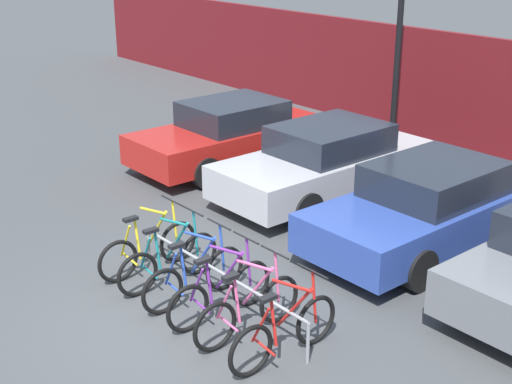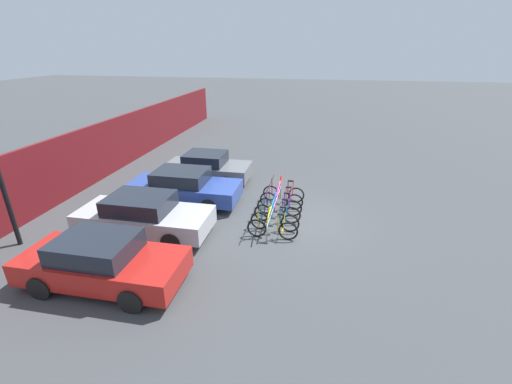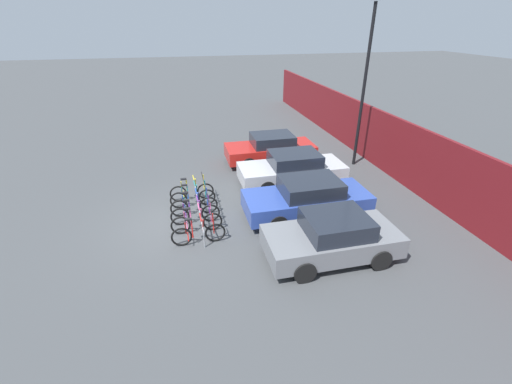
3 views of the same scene
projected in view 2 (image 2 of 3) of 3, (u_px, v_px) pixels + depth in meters
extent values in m
plane|color=#424447|center=(292.00, 219.00, 12.70)|extent=(120.00, 120.00, 0.00)
cube|color=maroon|center=(60.00, 170.00, 13.89)|extent=(36.00, 0.16, 2.60)
cylinder|color=gray|center=(275.00, 204.00, 12.61)|extent=(3.53, 0.04, 0.04)
cylinder|color=gray|center=(267.00, 234.00, 11.13)|extent=(0.04, 0.04, 0.55)
cylinder|color=gray|center=(281.00, 193.00, 14.31)|extent=(0.04, 0.04, 0.55)
torus|color=black|center=(288.00, 231.00, 11.21)|extent=(0.06, 0.66, 0.66)
torus|color=black|center=(257.00, 228.00, 11.40)|extent=(0.06, 0.66, 0.66)
cylinder|color=yellow|center=(268.00, 221.00, 11.21)|extent=(0.60, 0.04, 0.76)
cylinder|color=yellow|center=(269.00, 212.00, 11.08)|extent=(0.68, 0.04, 0.16)
cylinder|color=yellow|center=(278.00, 223.00, 11.17)|extent=(0.14, 0.04, 0.63)
cylinder|color=yellow|center=(284.00, 223.00, 11.13)|extent=(0.32, 0.03, 0.58)
cylinder|color=yellow|center=(282.00, 231.00, 11.26)|extent=(0.40, 0.03, 0.08)
cylinder|color=yellow|center=(258.00, 219.00, 11.26)|extent=(0.12, 0.04, 0.69)
cylinder|color=black|center=(259.00, 209.00, 11.11)|extent=(0.52, 0.03, 0.03)
cube|color=black|center=(281.00, 214.00, 11.02)|extent=(0.10, 0.22, 0.05)
torus|color=black|center=(290.00, 223.00, 11.70)|extent=(0.06, 0.66, 0.66)
torus|color=black|center=(260.00, 221.00, 11.89)|extent=(0.06, 0.66, 0.66)
cylinder|color=#197A7F|center=(270.00, 213.00, 11.70)|extent=(0.60, 0.04, 0.76)
cylinder|color=#197A7F|center=(272.00, 205.00, 11.57)|extent=(0.68, 0.04, 0.16)
cylinder|color=#197A7F|center=(280.00, 216.00, 11.66)|extent=(0.14, 0.04, 0.63)
cylinder|color=#197A7F|center=(286.00, 216.00, 11.62)|extent=(0.32, 0.03, 0.58)
cylinder|color=#197A7F|center=(284.00, 223.00, 11.75)|extent=(0.40, 0.03, 0.08)
cylinder|color=#197A7F|center=(261.00, 212.00, 11.75)|extent=(0.12, 0.04, 0.69)
cylinder|color=black|center=(262.00, 202.00, 11.60)|extent=(0.52, 0.03, 0.03)
cube|color=black|center=(283.00, 207.00, 11.51)|extent=(0.10, 0.22, 0.05)
torus|color=black|center=(292.00, 215.00, 12.28)|extent=(0.06, 0.66, 0.66)
torus|color=black|center=(263.00, 213.00, 12.46)|extent=(0.06, 0.66, 0.66)
cylinder|color=#284CB7|center=(273.00, 205.00, 12.27)|extent=(0.60, 0.04, 0.76)
cylinder|color=#284CB7|center=(275.00, 198.00, 12.14)|extent=(0.68, 0.04, 0.16)
cylinder|color=#284CB7|center=(282.00, 208.00, 12.24)|extent=(0.14, 0.04, 0.63)
cylinder|color=#284CB7|center=(288.00, 208.00, 12.19)|extent=(0.32, 0.03, 0.58)
cylinder|color=#284CB7|center=(286.00, 215.00, 12.32)|extent=(0.40, 0.03, 0.08)
cylinder|color=#284CB7|center=(264.00, 204.00, 12.32)|extent=(0.12, 0.04, 0.69)
cylinder|color=black|center=(265.00, 195.00, 12.17)|extent=(0.52, 0.03, 0.03)
cube|color=black|center=(285.00, 199.00, 12.09)|extent=(0.10, 0.22, 0.05)
torus|color=black|center=(293.00, 208.00, 12.81)|extent=(0.06, 0.66, 0.66)
torus|color=black|center=(266.00, 206.00, 13.00)|extent=(0.06, 0.66, 0.66)
cylinder|color=#752D99|center=(275.00, 199.00, 12.80)|extent=(0.60, 0.04, 0.76)
cylinder|color=#752D99|center=(277.00, 191.00, 12.67)|extent=(0.68, 0.04, 0.16)
cylinder|color=#752D99|center=(284.00, 201.00, 12.77)|extent=(0.14, 0.04, 0.63)
cylinder|color=#752D99|center=(290.00, 201.00, 12.72)|extent=(0.32, 0.03, 0.58)
cylinder|color=#752D99|center=(288.00, 208.00, 12.85)|extent=(0.40, 0.03, 0.08)
cylinder|color=#752D99|center=(267.00, 198.00, 12.85)|extent=(0.12, 0.04, 0.69)
cylinder|color=black|center=(268.00, 189.00, 12.70)|extent=(0.52, 0.03, 0.03)
cube|color=black|center=(287.00, 193.00, 12.62)|extent=(0.10, 0.22, 0.05)
torus|color=black|center=(295.00, 202.00, 13.33)|extent=(0.06, 0.66, 0.66)
torus|color=black|center=(268.00, 200.00, 13.52)|extent=(0.06, 0.66, 0.66)
cylinder|color=#E55993|center=(278.00, 193.00, 13.32)|extent=(0.60, 0.04, 0.76)
cylinder|color=#E55993|center=(279.00, 186.00, 13.19)|extent=(0.68, 0.04, 0.16)
cylinder|color=#E55993|center=(286.00, 195.00, 13.29)|extent=(0.14, 0.04, 0.63)
cylinder|color=#E55993|center=(291.00, 195.00, 13.24)|extent=(0.32, 0.03, 0.58)
cylinder|color=#E55993|center=(290.00, 202.00, 13.37)|extent=(0.40, 0.03, 0.08)
cylinder|color=#E55993|center=(269.00, 192.00, 13.37)|extent=(0.12, 0.04, 0.69)
cylinder|color=black|center=(271.00, 183.00, 13.22)|extent=(0.52, 0.03, 0.03)
cube|color=black|center=(289.00, 187.00, 13.14)|extent=(0.10, 0.22, 0.05)
torus|color=black|center=(296.00, 195.00, 13.94)|extent=(0.06, 0.66, 0.66)
torus|color=black|center=(271.00, 193.00, 14.13)|extent=(0.06, 0.66, 0.66)
cylinder|color=red|center=(280.00, 187.00, 13.94)|extent=(0.60, 0.04, 0.76)
cylinder|color=red|center=(281.00, 180.00, 13.81)|extent=(0.68, 0.04, 0.16)
cylinder|color=red|center=(288.00, 188.00, 13.90)|extent=(0.14, 0.04, 0.63)
cylinder|color=red|center=(293.00, 188.00, 13.86)|extent=(0.32, 0.03, 0.58)
cylinder|color=red|center=(291.00, 195.00, 13.99)|extent=(0.40, 0.03, 0.08)
cylinder|color=red|center=(272.00, 185.00, 13.99)|extent=(0.12, 0.04, 0.69)
cylinder|color=black|center=(273.00, 177.00, 13.84)|extent=(0.52, 0.03, 0.03)
cube|color=black|center=(291.00, 181.00, 13.76)|extent=(0.10, 0.22, 0.05)
cube|color=red|center=(103.00, 265.00, 9.05)|extent=(1.80, 4.32, 0.62)
cube|color=#1E232D|center=(96.00, 247.00, 8.85)|extent=(1.58, 1.99, 0.52)
cylinder|color=black|center=(40.00, 287.00, 8.60)|extent=(0.20, 0.64, 0.64)
cylinder|color=black|center=(84.00, 251.00, 10.15)|extent=(0.20, 0.64, 0.64)
cylinder|color=black|center=(131.00, 301.00, 8.16)|extent=(0.20, 0.64, 0.64)
cylinder|color=black|center=(163.00, 260.00, 9.70)|extent=(0.20, 0.64, 0.64)
cube|color=#B7B7BC|center=(145.00, 219.00, 11.50)|extent=(1.80, 4.45, 0.62)
cube|color=#1E232D|center=(140.00, 203.00, 11.30)|extent=(1.58, 2.05, 0.52)
cylinder|color=black|center=(96.00, 234.00, 11.06)|extent=(0.20, 0.64, 0.64)
cylinder|color=black|center=(125.00, 211.00, 12.60)|extent=(0.20, 0.64, 0.64)
cylinder|color=black|center=(171.00, 242.00, 10.60)|extent=(0.20, 0.64, 0.64)
cylinder|color=black|center=(191.00, 217.00, 12.14)|extent=(0.20, 0.64, 0.64)
cube|color=#2D479E|center=(185.00, 190.00, 13.84)|extent=(1.80, 4.44, 0.62)
cube|color=#1E232D|center=(181.00, 176.00, 13.64)|extent=(1.58, 2.04, 0.52)
cylinder|color=black|center=(146.00, 201.00, 13.40)|extent=(0.20, 0.64, 0.64)
cylinder|color=black|center=(165.00, 185.00, 14.94)|extent=(0.20, 0.64, 0.64)
cylinder|color=black|center=(209.00, 207.00, 12.94)|extent=(0.20, 0.64, 0.64)
cylinder|color=black|center=(222.00, 190.00, 14.48)|extent=(0.20, 0.64, 0.64)
cube|color=slate|center=(208.00, 170.00, 16.04)|extent=(1.80, 3.91, 0.62)
cube|color=#1E232D|center=(205.00, 158.00, 15.84)|extent=(1.58, 1.80, 0.52)
cylinder|color=black|center=(179.00, 180.00, 15.57)|extent=(0.20, 0.64, 0.64)
cylinder|color=black|center=(192.00, 168.00, 17.11)|extent=(0.20, 0.64, 0.64)
cylinder|color=black|center=(227.00, 183.00, 15.16)|extent=(0.20, 0.64, 0.64)
cylinder|color=black|center=(236.00, 171.00, 16.71)|extent=(0.20, 0.64, 0.64)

